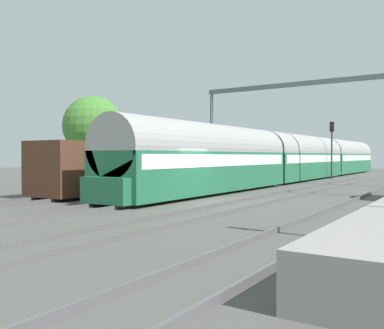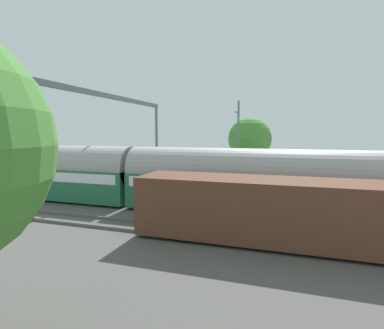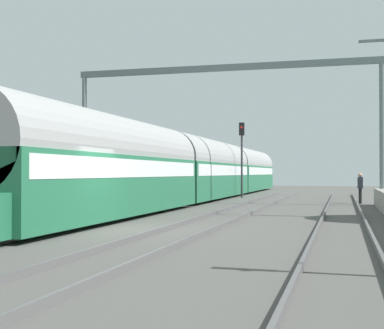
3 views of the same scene
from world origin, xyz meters
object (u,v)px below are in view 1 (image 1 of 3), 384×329
(passenger_train, at_px, (302,158))
(freight_car, at_px, (132,167))
(catenary_gantry, at_px, (309,106))
(railway_signal_far, at_px, (332,143))

(passenger_train, height_order, freight_car, passenger_train)
(passenger_train, relative_size, catenary_gantry, 2.81)
(passenger_train, bearing_deg, railway_signal_far, 54.93)
(freight_car, relative_size, railway_signal_far, 2.48)
(freight_car, distance_m, catenary_gantry, 15.13)
(passenger_train, relative_size, railway_signal_far, 9.37)
(railway_signal_far, distance_m, catenary_gantry, 8.13)
(freight_car, bearing_deg, passenger_train, 76.24)
(railway_signal_far, bearing_deg, passenger_train, -125.07)
(catenary_gantry, bearing_deg, railway_signal_far, 91.99)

